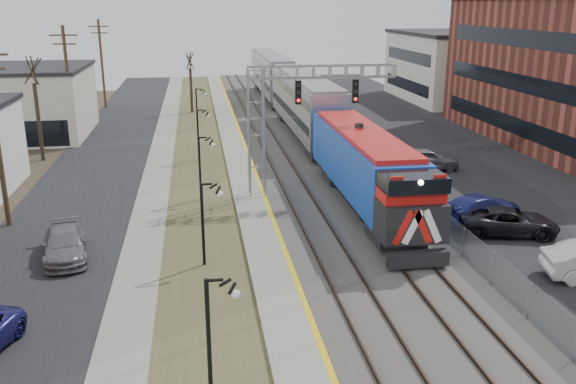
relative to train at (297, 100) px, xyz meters
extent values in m
cube|color=black|center=(-17.00, -13.62, -2.86)|extent=(7.00, 120.00, 0.04)
cube|color=gray|center=(-12.50, -13.62, -2.84)|extent=(2.00, 120.00, 0.08)
cube|color=#454D29|center=(-9.50, -13.62, -2.85)|extent=(4.00, 120.00, 0.06)
cube|color=gray|center=(-6.50, -13.62, -2.76)|extent=(2.00, 120.00, 0.24)
cube|color=#595651|center=(-1.50, -13.62, -2.78)|extent=(8.00, 120.00, 0.20)
cube|color=black|center=(10.50, -13.62, -2.86)|extent=(16.00, 120.00, 0.04)
cube|color=gold|center=(-5.62, -13.62, -2.64)|extent=(0.24, 120.00, 0.01)
cube|color=#2D2119|center=(-4.25, -13.62, -2.61)|extent=(0.08, 120.00, 0.15)
cube|color=#2D2119|center=(-2.75, -13.62, -2.61)|extent=(0.08, 120.00, 0.15)
cube|color=#2D2119|center=(-0.75, -13.62, -2.61)|extent=(0.08, 120.00, 0.15)
cube|color=#2D2119|center=(0.75, -13.62, -2.61)|extent=(0.08, 120.00, 0.15)
cube|color=#1546B2|center=(0.00, -24.19, -0.41)|extent=(3.00, 17.00, 4.25)
cube|color=black|center=(0.00, -32.89, -2.18)|extent=(2.80, 0.50, 0.70)
cube|color=gray|center=(0.00, -3.89, 0.13)|extent=(3.00, 22.00, 5.33)
cube|color=gray|center=(0.00, 18.91, 0.13)|extent=(3.00, 22.00, 5.33)
cube|color=gray|center=(-6.00, -20.62, 1.12)|extent=(1.00, 1.00, 8.00)
cube|color=gray|center=(-2.00, -20.62, 4.87)|extent=(9.00, 0.80, 0.80)
cube|color=black|center=(-3.50, -21.07, 3.72)|extent=(0.35, 0.25, 1.40)
cube|color=black|center=(0.00, -21.07, 3.72)|extent=(0.35, 0.25, 1.40)
cylinder|color=black|center=(-9.50, -40.62, -0.88)|extent=(0.14, 0.14, 4.00)
cylinder|color=black|center=(-9.50, -30.62, -0.88)|extent=(0.14, 0.14, 4.00)
cylinder|color=black|center=(-9.50, -20.62, -0.88)|extent=(0.14, 0.14, 4.00)
cylinder|color=black|center=(-9.50, -10.62, -0.88)|extent=(0.14, 0.14, 4.00)
cylinder|color=black|center=(-9.50, 1.38, -0.88)|extent=(0.14, 0.14, 4.00)
cylinder|color=#4C3823|center=(-20.00, -3.62, 2.12)|extent=(0.28, 0.28, 10.00)
cylinder|color=#4C3823|center=(-20.00, 16.38, 2.12)|extent=(0.28, 0.28, 10.00)
cube|color=gray|center=(2.70, -13.62, -2.08)|extent=(0.04, 120.00, 1.60)
cube|color=beige|center=(-26.50, 1.38, 0.12)|extent=(14.00, 12.00, 6.00)
cube|color=beige|center=(24.50, 16.38, 1.12)|extent=(16.00, 18.00, 8.00)
cylinder|color=#382D23|center=(-21.50, -8.62, 0.09)|extent=(0.30, 0.30, 5.95)
cylinder|color=#382D23|center=(-10.00, 11.38, -0.43)|extent=(0.30, 0.30, 4.90)
imported|color=black|center=(6.42, -29.01, -2.18)|extent=(5.47, 3.54, 1.40)
imported|color=navy|center=(5.90, -26.77, -2.15)|extent=(5.46, 3.57, 1.47)
imported|color=slate|center=(6.81, -15.94, -2.07)|extent=(4.81, 2.03, 1.62)
imported|color=slate|center=(-16.04, -28.74, -2.20)|extent=(2.81, 5.02, 1.37)
camera|label=1|loc=(-9.57, -56.96, 8.79)|focal=38.00mm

